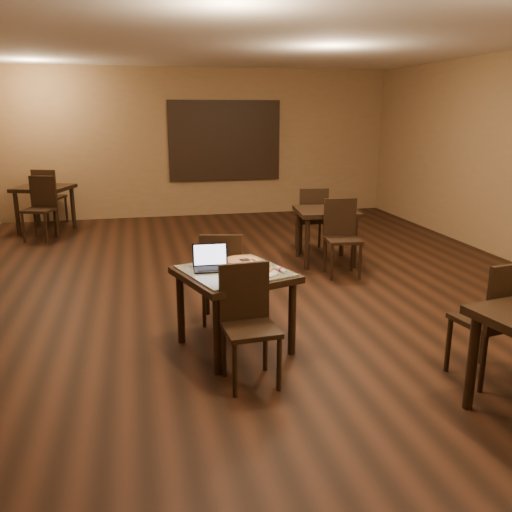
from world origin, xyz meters
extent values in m
plane|color=black|center=(0.00, 0.00, 0.00)|extent=(10.00, 10.00, 0.00)
cube|color=#8F6948|center=(0.00, 5.00, 1.50)|extent=(8.00, 0.02, 3.00)
cube|color=silver|center=(0.00, 0.00, 3.00)|extent=(8.00, 10.00, 0.02)
cube|color=#295897|center=(0.50, 4.97, 1.55)|extent=(2.20, 0.04, 1.50)
cube|color=black|center=(0.50, 4.95, 1.55)|extent=(2.34, 0.02, 1.64)
cylinder|color=black|center=(-0.78, -2.25, 0.35)|extent=(0.07, 0.07, 0.71)
cylinder|color=black|center=(-1.02, -1.53, 0.35)|extent=(0.07, 0.07, 0.71)
cylinder|color=black|center=(-0.06, -2.01, 0.35)|extent=(0.07, 0.07, 0.71)
cylinder|color=black|center=(-0.30, -1.28, 0.35)|extent=(0.07, 0.07, 0.71)
cube|color=black|center=(-0.54, -1.77, 0.72)|extent=(1.16, 1.16, 0.06)
cube|color=#221AAE|center=(-0.54, -1.77, 0.76)|extent=(1.06, 1.06, 0.02)
cylinder|color=black|center=(-0.71, -2.66, 0.23)|extent=(0.04, 0.04, 0.45)
cylinder|color=black|center=(-0.73, -2.30, 0.23)|extent=(0.04, 0.04, 0.45)
cylinder|color=black|center=(-0.34, -2.63, 0.23)|extent=(0.04, 0.04, 0.45)
cylinder|color=black|center=(-0.37, -2.27, 0.23)|extent=(0.04, 0.04, 0.45)
cube|color=black|center=(-0.54, -2.47, 0.47)|extent=(0.45, 0.45, 0.04)
cube|color=black|center=(-0.55, -2.28, 0.73)|extent=(0.42, 0.07, 0.48)
cylinder|color=black|center=(-0.32, -0.93, 0.23)|extent=(0.04, 0.04, 0.45)
cylinder|color=black|center=(-0.40, -1.28, 0.23)|extent=(0.04, 0.04, 0.45)
cylinder|color=black|center=(-0.67, -0.85, 0.23)|extent=(0.04, 0.04, 0.45)
cylinder|color=black|center=(-0.76, -1.20, 0.23)|extent=(0.04, 0.04, 0.45)
cube|color=black|center=(-0.54, -1.07, 0.47)|extent=(0.51, 0.51, 0.04)
cube|color=black|center=(-0.58, -1.25, 0.74)|extent=(0.42, 0.14, 0.48)
cube|color=black|center=(-0.74, -1.72, 0.77)|extent=(0.33, 0.24, 0.02)
cube|color=black|center=(-0.74, -1.60, 0.88)|extent=(0.32, 0.06, 0.21)
cube|color=#C7CDFC|center=(-0.74, -1.61, 0.88)|extent=(0.29, 0.05, 0.18)
cylinder|color=white|center=(-0.32, -1.95, 0.77)|extent=(0.26, 0.26, 0.01)
cylinder|color=silver|center=(-0.42, -1.53, 0.77)|extent=(0.39, 0.39, 0.01)
cylinder|color=beige|center=(-0.42, -1.53, 0.78)|extent=(0.34, 0.34, 0.02)
torus|color=#B57D3A|center=(-0.42, -1.53, 0.78)|extent=(0.35, 0.35, 0.02)
cube|color=silver|center=(-0.40, -1.55, 0.79)|extent=(0.13, 0.23, 0.01)
cylinder|color=white|center=(-0.14, -1.91, 0.78)|extent=(0.07, 0.16, 0.03)
cylinder|color=#B61628|center=(-0.14, -1.91, 0.78)|extent=(0.04, 0.04, 0.04)
cylinder|color=black|center=(0.91, 0.58, 0.37)|extent=(0.07, 0.07, 0.75)
cylinder|color=black|center=(0.99, 1.25, 0.37)|extent=(0.07, 0.07, 0.75)
cylinder|color=black|center=(1.58, 0.50, 0.37)|extent=(0.07, 0.07, 0.75)
cylinder|color=black|center=(1.66, 1.17, 0.37)|extent=(0.07, 0.07, 0.75)
cube|color=black|center=(1.29, 0.88, 0.76)|extent=(0.93, 0.93, 0.06)
cylinder|color=black|center=(1.08, 0.02, 0.24)|extent=(0.04, 0.04, 0.47)
cylinder|color=black|center=(1.12, 0.40, 0.24)|extent=(0.04, 0.04, 0.47)
cylinder|color=black|center=(1.46, -0.02, 0.24)|extent=(0.04, 0.04, 0.47)
cylinder|color=black|center=(1.50, 0.36, 0.24)|extent=(0.04, 0.04, 0.47)
cube|color=black|center=(1.29, 0.19, 0.50)|extent=(0.49, 0.49, 0.04)
cube|color=black|center=(1.31, 0.39, 0.77)|extent=(0.44, 0.09, 0.51)
cylinder|color=black|center=(1.50, 1.73, 0.24)|extent=(0.04, 0.04, 0.47)
cylinder|color=black|center=(1.46, 1.35, 0.24)|extent=(0.04, 0.04, 0.47)
cylinder|color=black|center=(1.12, 1.77, 0.24)|extent=(0.04, 0.04, 0.47)
cylinder|color=black|center=(1.08, 1.39, 0.24)|extent=(0.04, 0.04, 0.47)
cube|color=black|center=(1.29, 1.56, 0.50)|extent=(0.49, 0.49, 0.04)
cube|color=black|center=(1.27, 1.36, 0.77)|extent=(0.44, 0.09, 0.51)
cylinder|color=black|center=(-3.45, 3.78, 0.39)|extent=(0.08, 0.08, 0.79)
cylinder|color=black|center=(-3.22, 4.45, 0.39)|extent=(0.08, 0.08, 0.79)
cylinder|color=black|center=(-2.78, 3.55, 0.39)|extent=(0.08, 0.08, 0.79)
cylinder|color=black|center=(-2.55, 4.22, 0.39)|extent=(0.08, 0.08, 0.79)
cube|color=black|center=(-3.00, 4.00, 0.80)|extent=(1.13, 1.13, 0.07)
cylinder|color=black|center=(-3.25, 3.15, 0.25)|extent=(0.04, 0.04, 0.50)
cylinder|color=black|center=(-3.12, 3.53, 0.25)|extent=(0.04, 0.04, 0.50)
cylinder|color=black|center=(-2.88, 3.02, 0.25)|extent=(0.04, 0.04, 0.50)
cylinder|color=black|center=(-2.75, 3.40, 0.25)|extent=(0.04, 0.04, 0.50)
cube|color=black|center=(-3.00, 3.28, 0.52)|extent=(0.59, 0.59, 0.04)
cube|color=black|center=(-2.93, 3.48, 0.81)|extent=(0.46, 0.19, 0.53)
cylinder|color=black|center=(-2.75, 4.85, 0.25)|extent=(0.04, 0.04, 0.50)
cylinder|color=black|center=(-2.88, 4.47, 0.25)|extent=(0.04, 0.04, 0.50)
cylinder|color=black|center=(-3.12, 4.98, 0.25)|extent=(0.04, 0.04, 0.50)
cylinder|color=black|center=(-3.25, 4.60, 0.25)|extent=(0.04, 0.04, 0.50)
cube|color=black|center=(-3.00, 4.72, 0.52)|extent=(0.59, 0.59, 0.04)
cube|color=black|center=(-3.07, 4.52, 0.81)|extent=(0.46, 0.19, 0.53)
cylinder|color=black|center=(0.97, -3.20, 0.38)|extent=(0.08, 0.08, 0.76)
cylinder|color=black|center=(1.53, -2.56, 0.24)|extent=(0.04, 0.04, 0.48)
cylinder|color=black|center=(1.14, -2.62, 0.24)|extent=(0.04, 0.04, 0.48)
cylinder|color=black|center=(1.21, -3.00, 0.24)|extent=(0.04, 0.04, 0.48)
cube|color=black|center=(1.37, -2.78, 0.50)|extent=(0.52, 0.52, 0.04)
cube|color=black|center=(1.40, -2.98, 0.78)|extent=(0.45, 0.12, 0.52)
camera|label=1|loc=(-1.37, -6.40, 2.17)|focal=38.00mm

